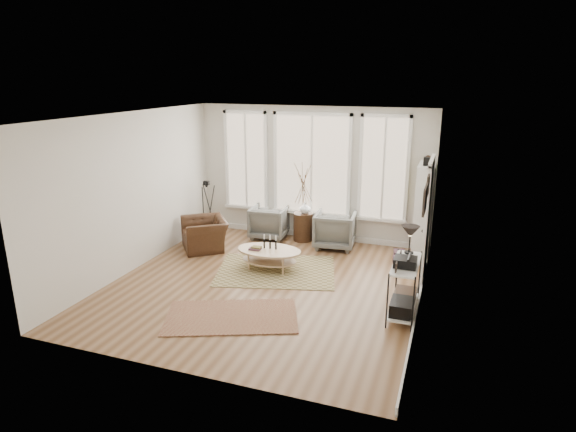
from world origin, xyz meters
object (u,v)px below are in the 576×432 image
at_px(bookcase, 424,212).
at_px(coffee_table, 269,254).
at_px(armchair_left, 269,222).
at_px(armchair_right, 335,230).
at_px(side_table, 303,204).
at_px(low_shelf, 405,283).
at_px(accent_chair, 205,234).

height_order(bookcase, coffee_table, bookcase).
bearing_deg(armchair_left, coffee_table, 106.36).
height_order(armchair_right, side_table, side_table).
bearing_deg(bookcase, coffee_table, -149.64).
relative_size(bookcase, side_table, 1.18).
distance_m(low_shelf, accent_chair, 4.55).
xyz_separation_m(coffee_table, armchair_left, (-0.66, 1.71, 0.06)).
height_order(armchair_left, armchair_right, armchair_right).
bearing_deg(bookcase, accent_chair, -167.59).
distance_m(low_shelf, side_table, 3.71).
relative_size(low_shelf, accent_chair, 1.33).
bearing_deg(accent_chair, armchair_left, 98.96).
relative_size(low_shelf, coffee_table, 1.06).
distance_m(coffee_table, armchair_left, 1.83).
bearing_deg(side_table, bookcase, -5.07).
height_order(low_shelf, coffee_table, low_shelf).
distance_m(coffee_table, accent_chair, 1.78).
bearing_deg(armchair_right, armchair_left, -9.74).
bearing_deg(low_shelf, side_table, 132.10).
distance_m(coffee_table, armchair_right, 1.81).
distance_m(low_shelf, coffee_table, 2.77).
xyz_separation_m(low_shelf, coffee_table, (-2.59, 0.97, -0.21)).
relative_size(armchair_left, side_table, 0.46).
height_order(side_table, accent_chair, side_table).
distance_m(coffee_table, side_table, 1.86).
height_order(bookcase, low_shelf, bookcase).
height_order(low_shelf, armchair_left, low_shelf).
bearing_deg(armchair_left, side_table, -179.86).
xyz_separation_m(armchair_right, accent_chair, (-2.56, -0.99, -0.06)).
bearing_deg(side_table, armchair_right, -13.71).
bearing_deg(armchair_right, accent_chair, 15.89).
bearing_deg(accent_chair, coffee_table, 31.93).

